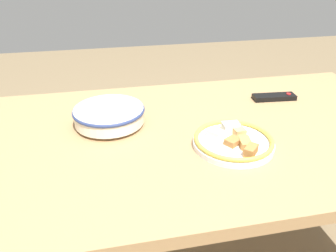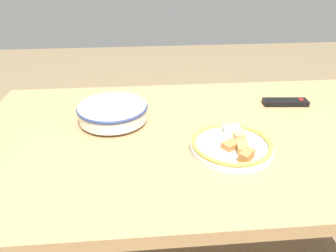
{
  "view_description": "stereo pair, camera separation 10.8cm",
  "coord_description": "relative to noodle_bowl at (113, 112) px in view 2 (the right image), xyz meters",
  "views": [
    {
      "loc": [
        -0.33,
        -0.94,
        1.31
      ],
      "look_at": [
        -0.14,
        -0.01,
        0.79
      ],
      "focal_mm": 35.0,
      "sensor_mm": 36.0,
      "label": 1
    },
    {
      "loc": [
        -0.22,
        -0.95,
        1.31
      ],
      "look_at": [
        -0.14,
        -0.01,
        0.79
      ],
      "focal_mm": 35.0,
      "sensor_mm": 36.0,
      "label": 2
    }
  ],
  "objects": [
    {
      "name": "tv_remote",
      "position": [
        0.68,
        0.09,
        -0.03
      ],
      "size": [
        0.18,
        0.07,
        0.02
      ],
      "rotation": [
        0.0,
        0.0,
        4.63
      ],
      "color": "black",
      "rests_on": "dining_table"
    },
    {
      "name": "dining_table",
      "position": [
        0.33,
        -0.1,
        -0.12
      ],
      "size": [
        1.6,
        0.89,
        0.76
      ],
      "color": "tan",
      "rests_on": "ground_plane"
    },
    {
      "name": "food_plate",
      "position": [
        0.38,
        -0.22,
        -0.02
      ],
      "size": [
        0.25,
        0.25,
        0.05
      ],
      "color": "white",
      "rests_on": "dining_table"
    },
    {
      "name": "noodle_bowl",
      "position": [
        0.0,
        0.0,
        0.0
      ],
      "size": [
        0.25,
        0.25,
        0.07
      ],
      "color": "silver",
      "rests_on": "dining_table"
    }
  ]
}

